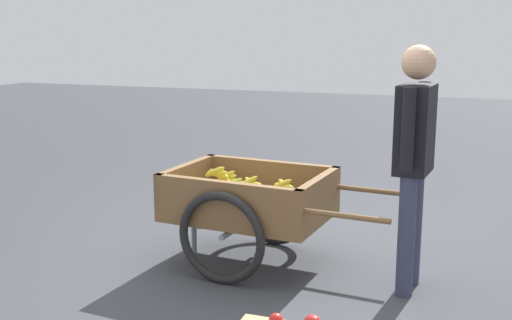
{
  "coord_description": "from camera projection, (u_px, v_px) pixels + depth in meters",
  "views": [
    {
      "loc": [
        -1.49,
        4.3,
        1.69
      ],
      "look_at": [
        0.01,
        0.06,
        0.75
      ],
      "focal_mm": 44.67,
      "sensor_mm": 36.0,
      "label": 1
    }
  ],
  "objects": [
    {
      "name": "ground_plane",
      "position": [
        260.0,
        256.0,
        4.8
      ],
      "size": [
        24.0,
        24.0,
        0.0
      ],
      "primitive_type": "plane",
      "color": "#3D3F44"
    },
    {
      "name": "fruit_cart",
      "position": [
        250.0,
        205.0,
        4.58
      ],
      "size": [
        1.71,
        1.0,
        0.7
      ],
      "color": "brown",
      "rests_on": "ground"
    },
    {
      "name": "vendor_person",
      "position": [
        414.0,
        148.0,
        4.0
      ],
      "size": [
        0.23,
        0.56,
        1.59
      ],
      "color": "#333851",
      "rests_on": "ground"
    },
    {
      "name": "dog",
      "position": [
        212.0,
        181.0,
        5.99
      ],
      "size": [
        0.42,
        0.58,
        0.4
      ],
      "color": "#4C3823",
      "rests_on": "ground"
    }
  ]
}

